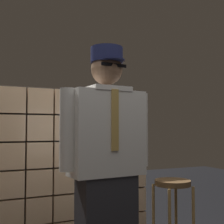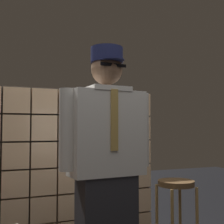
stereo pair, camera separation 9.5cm
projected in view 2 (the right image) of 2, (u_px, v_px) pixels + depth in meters
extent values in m
cube|color=#E0B78C|center=(140.00, 224.00, 3.44)|extent=(0.26, 0.08, 0.26)
cube|color=#E0B78C|center=(15.00, 212.00, 2.94)|extent=(0.26, 0.08, 0.26)
cube|color=#E0B78C|center=(43.00, 209.00, 3.04)|extent=(0.26, 0.08, 0.26)
cube|color=#E0B78C|center=(69.00, 207.00, 3.14)|extent=(0.26, 0.08, 0.26)
cube|color=#E0B78C|center=(94.00, 204.00, 3.25)|extent=(0.26, 0.08, 0.26)
cube|color=#E0B78C|center=(118.00, 202.00, 3.35)|extent=(0.26, 0.08, 0.26)
cube|color=#E0B78C|center=(140.00, 200.00, 3.46)|extent=(0.26, 0.08, 0.26)
cube|color=#E0B78C|center=(15.00, 184.00, 2.95)|extent=(0.26, 0.08, 0.26)
cube|color=#E0B78C|center=(43.00, 182.00, 3.06)|extent=(0.26, 0.08, 0.26)
cube|color=#E0B78C|center=(70.00, 180.00, 3.16)|extent=(0.26, 0.08, 0.26)
cube|color=#E0B78C|center=(94.00, 179.00, 3.26)|extent=(0.26, 0.08, 0.26)
cube|color=#E0B78C|center=(118.00, 177.00, 3.37)|extent=(0.26, 0.08, 0.26)
cube|color=#E0B78C|center=(139.00, 176.00, 3.47)|extent=(0.26, 0.08, 0.26)
cube|color=#E0B78C|center=(16.00, 156.00, 2.97)|extent=(0.26, 0.08, 0.26)
cube|color=#E0B78C|center=(44.00, 155.00, 3.07)|extent=(0.26, 0.08, 0.26)
cube|color=#E0B78C|center=(70.00, 154.00, 3.18)|extent=(0.26, 0.08, 0.26)
cube|color=#E0B78C|center=(95.00, 153.00, 3.28)|extent=(0.26, 0.08, 0.26)
cube|color=#E0B78C|center=(118.00, 152.00, 3.38)|extent=(0.26, 0.08, 0.26)
cube|color=#E0B78C|center=(139.00, 152.00, 3.49)|extent=(0.26, 0.08, 0.26)
cube|color=#E0B78C|center=(16.00, 128.00, 2.98)|extent=(0.26, 0.08, 0.26)
cube|color=#E0B78C|center=(44.00, 128.00, 3.09)|extent=(0.26, 0.08, 0.26)
cube|color=#E0B78C|center=(70.00, 128.00, 3.19)|extent=(0.26, 0.08, 0.26)
cube|color=#E0B78C|center=(95.00, 128.00, 3.29)|extent=(0.26, 0.08, 0.26)
cube|color=#E0B78C|center=(118.00, 128.00, 3.40)|extent=(0.26, 0.08, 0.26)
cube|color=#E0B78C|center=(139.00, 128.00, 3.50)|extent=(0.26, 0.08, 0.26)
cube|color=#E0B78C|center=(17.00, 100.00, 3.00)|extent=(0.26, 0.08, 0.26)
cube|color=#E0B78C|center=(44.00, 101.00, 3.10)|extent=(0.26, 0.08, 0.26)
cube|color=#E0B78C|center=(70.00, 102.00, 3.21)|extent=(0.26, 0.08, 0.26)
cube|color=#E0B78C|center=(95.00, 103.00, 3.31)|extent=(0.26, 0.08, 0.26)
cube|color=#E0B78C|center=(118.00, 104.00, 3.41)|extent=(0.26, 0.08, 0.26)
cube|color=#E0B78C|center=(139.00, 105.00, 3.52)|extent=(0.26, 0.08, 0.26)
cube|color=#38332D|center=(69.00, 166.00, 3.22)|extent=(1.97, 0.02, 1.69)
cube|color=silver|center=(107.00, 133.00, 2.22)|extent=(0.57, 0.29, 0.63)
cube|color=tan|center=(114.00, 120.00, 2.11)|extent=(0.06, 0.01, 0.44)
cube|color=silver|center=(107.00, 90.00, 2.24)|extent=(0.33, 0.28, 0.04)
sphere|color=#846047|center=(107.00, 69.00, 2.25)|extent=(0.24, 0.24, 0.24)
ellipsoid|color=black|center=(110.00, 74.00, 2.20)|extent=(0.16, 0.10, 0.11)
cube|color=black|center=(113.00, 65.00, 2.15)|extent=(0.20, 0.03, 0.02)
cylinder|color=#191E47|center=(112.00, 60.00, 2.17)|extent=(0.19, 0.19, 0.01)
cylinder|color=#191E47|center=(107.00, 55.00, 2.25)|extent=(0.25, 0.25, 0.11)
cylinder|color=silver|center=(142.00, 129.00, 2.36)|extent=(0.12, 0.12, 0.58)
cylinder|color=silver|center=(67.00, 129.00, 2.08)|extent=(0.12, 0.12, 0.58)
cylinder|color=brown|center=(176.00, 183.00, 2.80)|extent=(0.34, 0.34, 0.05)
cylinder|color=tan|center=(157.00, 221.00, 2.85)|extent=(0.03, 0.03, 0.69)
cylinder|color=tan|center=(180.00, 218.00, 2.95)|extent=(0.03, 0.03, 0.69)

